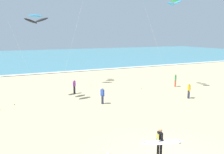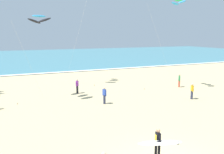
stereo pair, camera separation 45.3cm
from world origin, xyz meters
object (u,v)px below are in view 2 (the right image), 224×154
(kite_arc_cobalt_low, at_px, (39,19))
(bystander_blue_top, at_px, (104,95))
(beach_ball, at_px, (158,140))
(kite_arc_emerald_high, at_px, (178,2))
(surfer_lead, at_px, (159,142))
(bystander_green_top, at_px, (179,81))
(bystander_yellow_top, at_px, (192,91))
(bystander_purple_top, at_px, (77,86))

(kite_arc_cobalt_low, relative_size, bystander_blue_top, 5.09)
(kite_arc_cobalt_low, xyz_separation_m, beach_ball, (5.14, -12.33, -7.57))
(kite_arc_emerald_high, relative_size, kite_arc_cobalt_low, 1.26)
(surfer_lead, distance_m, kite_arc_cobalt_low, 16.09)
(bystander_green_top, bearing_deg, bystander_yellow_top, -115.72)
(kite_arc_cobalt_low, height_order, bystander_yellow_top, kite_arc_cobalt_low)
(bystander_blue_top, relative_size, bystander_purple_top, 1.00)
(bystander_green_top, height_order, beach_ball, bystander_green_top)
(surfer_lead, bearing_deg, kite_arc_emerald_high, 49.61)
(surfer_lead, relative_size, bystander_yellow_top, 1.42)
(surfer_lead, height_order, kite_arc_cobalt_low, kite_arc_cobalt_low)
(kite_arc_cobalt_low, distance_m, bystander_blue_top, 9.36)
(beach_ball, bearing_deg, bystander_purple_top, 96.36)
(kite_arc_cobalt_low, distance_m, beach_ball, 15.35)
(bystander_yellow_top, distance_m, bystander_blue_top, 8.75)
(bystander_yellow_top, distance_m, beach_ball, 10.68)
(surfer_lead, height_order, kite_arc_emerald_high, kite_arc_emerald_high)
(bystander_yellow_top, bearing_deg, surfer_lead, -139.00)
(kite_arc_emerald_high, xyz_separation_m, bystander_yellow_top, (-1.60, -4.81, -9.09))
(kite_arc_emerald_high, height_order, kite_arc_cobalt_low, kite_arc_emerald_high)
(bystander_yellow_top, distance_m, bystander_purple_top, 11.90)
(bystander_yellow_top, relative_size, bystander_green_top, 1.00)
(bystander_yellow_top, bearing_deg, beach_ball, -142.05)
(surfer_lead, bearing_deg, bystander_green_top, 47.77)
(bystander_green_top, relative_size, beach_ball, 5.68)
(surfer_lead, relative_size, kite_arc_emerald_high, 0.22)
(kite_arc_cobalt_low, height_order, beach_ball, kite_arc_cobalt_low)
(bystander_green_top, bearing_deg, surfer_lead, -132.23)
(kite_arc_emerald_high, distance_m, bystander_green_top, 9.12)
(bystander_blue_top, bearing_deg, kite_arc_cobalt_low, 142.22)
(kite_arc_emerald_high, height_order, beach_ball, kite_arc_emerald_high)
(surfer_lead, bearing_deg, bystander_purple_top, 91.19)
(kite_arc_emerald_high, distance_m, beach_ball, 18.01)
(bystander_yellow_top, relative_size, bystander_purple_top, 1.00)
(bystander_yellow_top, xyz_separation_m, bystander_green_top, (2.28, 4.74, 0.00))
(surfer_lead, relative_size, bystander_purple_top, 1.42)
(bystander_blue_top, xyz_separation_m, bystander_green_top, (10.82, 2.84, 0.00))
(bystander_blue_top, distance_m, bystander_purple_top, 4.93)
(bystander_yellow_top, height_order, beach_ball, bystander_yellow_top)
(kite_arc_emerald_high, distance_m, kite_arc_cobalt_low, 15.33)
(surfer_lead, xyz_separation_m, bystander_yellow_top, (9.56, 8.31, -0.23))
(kite_arc_cobalt_low, relative_size, bystander_yellow_top, 5.09)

